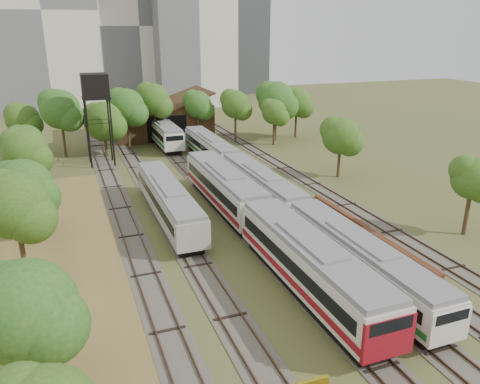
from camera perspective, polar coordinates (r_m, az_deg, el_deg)
name	(u,v)px	position (r m, az deg, el deg)	size (l,w,h in m)	color
ground	(368,319)	(31.36, 15.28, -14.68)	(240.00, 240.00, 0.00)	#475123
dry_grass_patch	(60,309)	(33.31, -21.09, -13.15)	(14.00, 60.00, 0.04)	brown
tracks	(226,195)	(51.12, -1.71, -0.37)	(24.60, 80.00, 0.19)	#4C473D
railcar_red_set	(259,219)	(39.32, 2.29, -3.34)	(3.18, 34.58, 3.93)	black
railcar_green_set	(261,187)	(48.40, 2.61, 0.66)	(2.73, 52.08, 3.37)	black
railcar_rear	(163,133)	(74.59, -9.37, 7.16)	(3.00, 16.08, 3.71)	black
old_grey_coach	(168,201)	(44.51, -8.73, -1.07)	(2.81, 18.00, 3.47)	black
water_tower	(95,88)	(63.98, -17.25, 11.97)	(3.45, 3.45, 11.91)	black
rail_pile_near	(399,250)	(40.52, 18.80, -6.68)	(0.63, 9.48, 0.32)	#592D19
rail_pile_far	(339,211)	(47.40, 12.03, -2.27)	(0.56, 8.91, 0.29)	#592D19
maintenance_shed	(160,119)	(81.27, -9.74, 8.81)	(16.45, 11.55, 7.58)	#362113
tree_band_left	(24,181)	(44.31, -24.85, 1.21)	(7.92, 63.79, 8.22)	#382616
tree_band_far	(179,106)	(72.61, -7.40, 10.31)	(41.54, 9.91, 9.47)	#382616
tree_band_right	(338,134)	(58.34, 11.90, 6.88)	(5.16, 40.84, 7.38)	#382616
tower_left	(41,11)	(115.63, -23.06, 19.65)	(22.00, 16.00, 42.00)	beige
tower_centre	(133,26)	(121.95, -12.91, 19.10)	(20.00, 18.00, 36.00)	beige
tower_far_right	(242,42)	(139.98, 0.26, 17.86)	(12.00, 12.00, 28.00)	#383B3F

